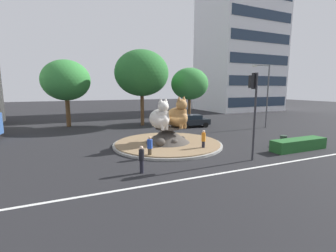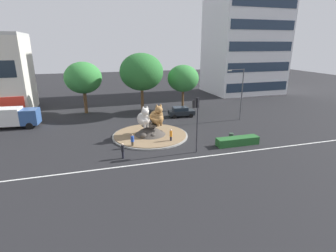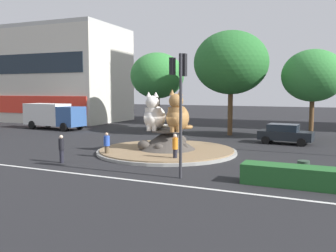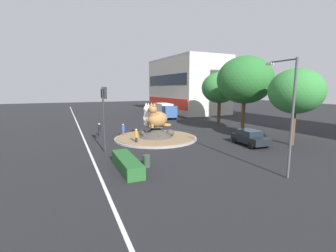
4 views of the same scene
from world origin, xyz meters
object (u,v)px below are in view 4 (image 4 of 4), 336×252
traffic_light_mast (104,105)px  streetlight_arm (289,109)px  cat_statue_tabby (157,118)px  cat_statue_white (151,117)px  litter_bin (147,161)px  shophouse_block (187,86)px  pedestrian_blue_shirt (123,130)px  sedan_on_far_lane (250,137)px  delivery_box_truck (165,110)px  third_tree_left (296,91)px  pedestrian_black_shirt (99,129)px  pedestrian_orange_shirt (136,136)px  second_tree_near_tower (245,80)px  broadleaf_tree_behind_island (220,88)px

traffic_light_mast → streetlight_arm: streetlight_arm is taller
cat_statue_tabby → streetlight_arm: streetlight_arm is taller
cat_statue_white → litter_bin: 10.73m
shophouse_block → pedestrian_blue_shirt: size_ratio=13.64×
sedan_on_far_lane → delivery_box_truck: bearing=-178.1°
streetlight_arm → litter_bin: size_ratio=8.49×
shophouse_block → third_tree_left: size_ratio=2.78×
streetlight_arm → pedestrian_black_shirt: (-18.57, -9.31, -3.59)m
traffic_light_mast → shophouse_block: (-30.45, 24.46, 2.09)m
shophouse_block → pedestrian_orange_shirt: (28.72, -21.09, -5.48)m
sedan_on_far_lane → traffic_light_mast: bearing=-98.3°
streetlight_arm → shophouse_block: bearing=-17.0°
shophouse_block → streetlight_arm: 43.93m
second_tree_near_tower → delivery_box_truck: bearing=-171.7°
third_tree_left → pedestrian_orange_shirt: bearing=-114.1°
second_tree_near_tower → shophouse_block: bearing=166.5°
cat_statue_white → second_tree_near_tower: (2.04, 11.77, 4.29)m
cat_statue_tabby → streetlight_arm: 14.28m
second_tree_near_tower → delivery_box_truck: second_tree_near_tower is taller
cat_statue_white → delivery_box_truck: cat_statue_white is taller
third_tree_left → streetlight_arm: (6.12, -8.19, -1.01)m
cat_statue_white → third_tree_left: 15.43m
cat_statue_white → streetlight_arm: bearing=92.8°
cat_statue_tabby → broadleaf_tree_behind_island: bearing=-162.5°
pedestrian_black_shirt → pedestrian_blue_shirt: pedestrian_black_shirt is taller
third_tree_left → pedestrian_blue_shirt: third_tree_left is taller
pedestrian_blue_shirt → third_tree_left: bearing=103.8°
third_tree_left → delivery_box_truck: (-26.11, -3.04, -3.92)m
shophouse_block → streetlight_arm: bearing=-22.0°
cat_statue_white → delivery_box_truck: 19.21m
pedestrian_blue_shirt → litter_bin: pedestrian_blue_shirt is taller
shophouse_block → litter_bin: 42.69m
cat_statue_white → pedestrian_orange_shirt: size_ratio=1.63×
streetlight_arm → broadleaf_tree_behind_island: bearing=-23.0°
cat_statue_tabby → third_tree_left: 14.43m
pedestrian_blue_shirt → sedan_on_far_lane: bearing=99.5°
third_tree_left → broadleaf_tree_behind_island: bearing=171.3°
cat_statue_tabby → traffic_light_mast: (2.72, -6.03, 1.74)m
cat_statue_tabby → cat_statue_white: bearing=-100.4°
shophouse_block → traffic_light_mast: bearing=-41.2°
pedestrian_orange_shirt → third_tree_left: bearing=155.0°
sedan_on_far_lane → pedestrian_orange_shirt: bearing=-110.4°
sedan_on_far_lane → delivery_box_truck: size_ratio=0.55×
third_tree_left → pedestrian_orange_shirt: size_ratio=4.62×
shophouse_block → pedestrian_orange_shirt: size_ratio=12.84×
cat_statue_white → third_tree_left: bearing=131.3°
pedestrian_orange_shirt → cat_statue_tabby: bearing=-160.4°
streetlight_arm → litter_bin: 10.30m
pedestrian_black_shirt → delivery_box_truck: (-13.66, 14.46, 0.68)m
second_tree_near_tower → sedan_on_far_lane: second_tree_near_tower is taller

